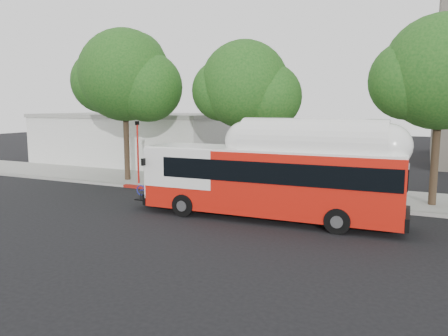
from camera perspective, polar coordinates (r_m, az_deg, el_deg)
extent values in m
plane|color=black|center=(19.97, -1.32, -6.14)|extent=(120.00, 120.00, 0.00)
cube|color=gray|center=(25.80, 5.08, -2.72)|extent=(60.00, 5.00, 0.15)
cube|color=gray|center=(23.42, 2.91, -3.82)|extent=(60.00, 0.30, 0.15)
cube|color=maroon|center=(24.67, -3.57, -3.20)|extent=(10.00, 0.32, 0.16)
cylinder|color=#2D2116|center=(28.88, -12.64, 4.21)|extent=(0.36, 0.36, 6.08)
sphere|color=#154814|center=(28.88, -12.88, 11.75)|extent=(5.80, 5.80, 5.80)
sphere|color=#154814|center=(28.06, -9.96, 10.38)|extent=(4.35, 4.35, 4.35)
cylinder|color=#2D2116|center=(25.33, 2.64, 3.14)|extent=(0.36, 0.36, 5.44)
sphere|color=#154814|center=(25.26, 2.69, 10.85)|extent=(5.00, 5.00, 5.00)
sphere|color=#154814|center=(24.94, 5.82, 9.29)|extent=(3.75, 3.75, 3.75)
cylinder|color=#2D2116|center=(23.25, 25.91, 2.28)|extent=(0.36, 0.36, 5.76)
sphere|color=#154814|center=(23.21, 26.47, 11.15)|extent=(5.40, 5.40, 5.40)
cube|color=silver|center=(38.74, -10.82, 3.67)|extent=(16.00, 10.00, 4.00)
cube|color=gray|center=(38.63, -10.91, 6.78)|extent=(16.20, 10.20, 0.30)
cube|color=red|center=(19.05, 5.84, -1.75)|extent=(11.18, 2.69, 2.69)
cube|color=black|center=(18.83, 7.21, -0.18)|extent=(10.07, 2.72, 0.88)
cube|color=white|center=(18.86, 5.90, 2.38)|extent=(11.17, 2.62, 0.09)
cube|color=white|center=(18.37, 11.44, 2.87)|extent=(5.98, 2.01, 0.51)
cube|color=black|center=(21.85, -9.58, -3.76)|extent=(0.78, 1.69, 0.06)
imported|color=navy|center=(21.76, -9.61, -2.61)|extent=(0.59, 1.60, 0.84)
cylinder|color=red|center=(27.40, -11.17, 1.62)|extent=(0.11, 0.11, 3.77)
cube|color=black|center=(27.25, -11.28, 5.77)|extent=(0.05, 0.38, 0.24)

